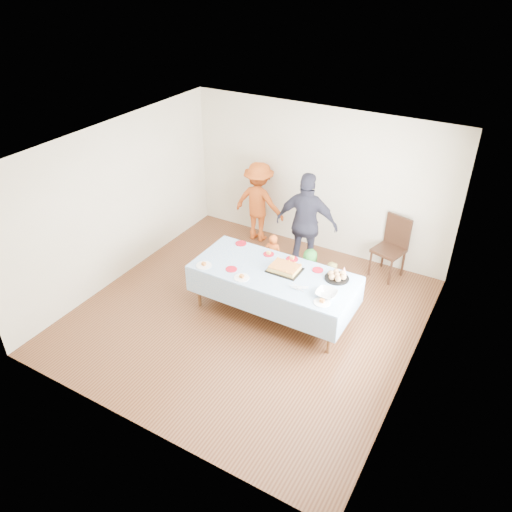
# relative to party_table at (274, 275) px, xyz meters

# --- Properties ---
(ground) EXTENTS (5.00, 5.00, 0.00)m
(ground) POSITION_rel_party_table_xyz_m (-0.31, -0.25, -0.72)
(ground) COLOR #4A2715
(ground) RESTS_ON ground
(room_walls) EXTENTS (5.04, 5.04, 2.72)m
(room_walls) POSITION_rel_party_table_xyz_m (-0.26, -0.24, 1.05)
(room_walls) COLOR beige
(room_walls) RESTS_ON ground
(party_table) EXTENTS (2.50, 1.10, 0.78)m
(party_table) POSITION_rel_party_table_xyz_m (0.00, 0.00, 0.00)
(party_table) COLOR #502C1B
(party_table) RESTS_ON ground
(birthday_cake) EXTENTS (0.49, 0.38, 0.09)m
(birthday_cake) POSITION_rel_party_table_xyz_m (0.13, 0.10, 0.10)
(birthday_cake) COLOR black
(birthday_cake) RESTS_ON party_table
(rolls_tray) EXTENTS (0.36, 0.36, 0.11)m
(rolls_tray) POSITION_rel_party_table_xyz_m (0.89, 0.29, 0.10)
(rolls_tray) COLOR black
(rolls_tray) RESTS_ON party_table
(punch_bowl) EXTENTS (0.30, 0.30, 0.07)m
(punch_bowl) POSITION_rel_party_table_xyz_m (0.93, -0.18, 0.09)
(punch_bowl) COLOR silver
(punch_bowl) RESTS_ON party_table
(party_hat) EXTENTS (0.10, 0.10, 0.17)m
(party_hat) POSITION_rel_party_table_xyz_m (0.96, 0.40, 0.14)
(party_hat) COLOR silver
(party_hat) RESTS_ON party_table
(fork_pile) EXTENTS (0.24, 0.18, 0.07)m
(fork_pile) POSITION_rel_party_table_xyz_m (0.53, -0.23, 0.09)
(fork_pile) COLOR white
(fork_pile) RESTS_ON party_table
(plate_red_far_a) EXTENTS (0.19, 0.19, 0.01)m
(plate_red_far_a) POSITION_rel_party_table_xyz_m (-0.86, 0.46, 0.06)
(plate_red_far_a) COLOR #B70D1F
(plate_red_far_a) RESTS_ON party_table
(plate_red_far_b) EXTENTS (0.17, 0.17, 0.01)m
(plate_red_far_b) POSITION_rel_party_table_xyz_m (-0.30, 0.39, 0.06)
(plate_red_far_b) COLOR #B70D1F
(plate_red_far_b) RESTS_ON party_table
(plate_red_far_c) EXTENTS (0.19, 0.19, 0.01)m
(plate_red_far_c) POSITION_rel_party_table_xyz_m (0.09, 0.44, 0.06)
(plate_red_far_c) COLOR #B70D1F
(plate_red_far_c) RESTS_ON party_table
(plate_red_far_d) EXTENTS (0.17, 0.17, 0.01)m
(plate_red_far_d) POSITION_rel_party_table_xyz_m (0.56, 0.36, 0.06)
(plate_red_far_d) COLOR #B70D1F
(plate_red_far_d) RESTS_ON party_table
(plate_red_near) EXTENTS (0.18, 0.18, 0.01)m
(plate_red_near) POSITION_rel_party_table_xyz_m (-0.59, -0.27, 0.06)
(plate_red_near) COLOR #B70D1F
(plate_red_near) RESTS_ON party_table
(plate_white_left) EXTENTS (0.24, 0.24, 0.01)m
(plate_white_left) POSITION_rel_party_table_xyz_m (-1.01, -0.39, 0.06)
(plate_white_left) COLOR white
(plate_white_left) RESTS_ON party_table
(plate_white_mid) EXTENTS (0.23, 0.23, 0.01)m
(plate_white_mid) POSITION_rel_party_table_xyz_m (-0.33, -0.39, 0.06)
(plate_white_mid) COLOR white
(plate_white_mid) RESTS_ON party_table
(plate_white_right) EXTENTS (0.23, 0.23, 0.01)m
(plate_white_right) POSITION_rel_party_table_xyz_m (0.94, -0.35, 0.06)
(plate_white_right) COLOR white
(plate_white_right) RESTS_ON party_table
(dining_chair) EXTENTS (0.58, 0.58, 1.09)m
(dining_chair) POSITION_rel_party_table_xyz_m (1.24, 2.00, -0.12)
(dining_chair) COLOR black
(dining_chair) RESTS_ON ground
(toddler_left) EXTENTS (0.34, 0.25, 0.85)m
(toddler_left) POSITION_rel_party_table_xyz_m (-0.47, 0.87, -0.30)
(toddler_left) COLOR #D8551B
(toddler_left) RESTS_ON ground
(toddler_mid) EXTENTS (0.46, 0.31, 0.90)m
(toddler_mid) POSITION_rel_party_table_xyz_m (0.30, 0.65, -0.27)
(toddler_mid) COLOR #236B24
(toddler_mid) RESTS_ON ground
(toddler_right) EXTENTS (0.40, 0.33, 0.79)m
(toddler_right) POSITION_rel_party_table_xyz_m (0.66, 0.65, -0.33)
(toddler_right) COLOR tan
(toddler_right) RESTS_ON ground
(adult_left) EXTENTS (1.03, 0.60, 1.58)m
(adult_left) POSITION_rel_party_table_xyz_m (-1.37, 1.95, 0.06)
(adult_left) COLOR #B64916
(adult_left) RESTS_ON ground
(adult_right) EXTENTS (1.13, 0.61, 1.84)m
(adult_right) POSITION_rel_party_table_xyz_m (-0.11, 1.38, 0.19)
(adult_right) COLOR #2A2A39
(adult_right) RESTS_ON ground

